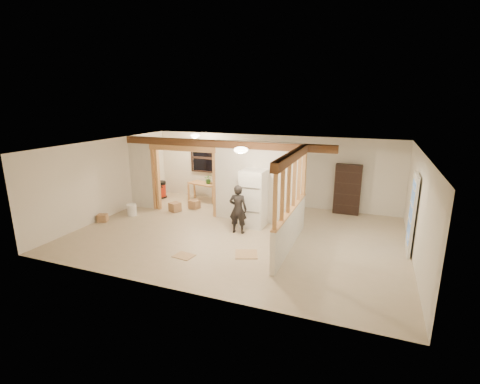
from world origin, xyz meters
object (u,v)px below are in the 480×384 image
at_px(shop_vac, 160,189).
at_px(refrigerator, 253,199).
at_px(bookshelf, 347,189).
at_px(woman, 238,209).
at_px(work_table, 203,192).

bearing_deg(shop_vac, refrigerator, -20.65).
bearing_deg(bookshelf, refrigerator, -138.21).
bearing_deg(refrigerator, shop_vac, 159.35).
relative_size(shop_vac, bookshelf, 0.39).
relative_size(refrigerator, bookshelf, 1.03).
bearing_deg(bookshelf, woman, -132.95).
relative_size(woman, work_table, 1.28).
distance_m(woman, work_table, 3.56).
height_order(refrigerator, shop_vac, refrigerator).
xyz_separation_m(refrigerator, shop_vac, (-4.40, 1.66, -0.53)).
distance_m(woman, bookshelf, 4.01).
bearing_deg(work_table, refrigerator, -23.59).
xyz_separation_m(work_table, bookshelf, (5.15, 0.35, 0.49)).
distance_m(work_table, bookshelf, 5.19).
bearing_deg(refrigerator, bookshelf, 41.79).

